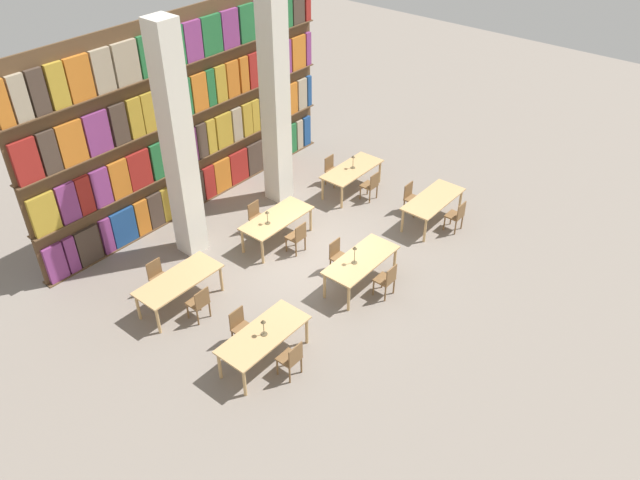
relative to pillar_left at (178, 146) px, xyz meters
The scene contains 26 objects.
ground_plane 4.44m from the pillar_left, 59.15° to the right, with size 40.00×40.00×0.00m, color gray.
bookshelf_bank 2.33m from the pillar_left, 43.24° to the left, with size 9.97×0.35×5.50m.
pillar_left is the anchor object (origin of this frame).
pillar_center 3.36m from the pillar_left, ahead, with size 0.59×0.59×6.00m.
reading_table_0 5.09m from the pillar_left, 111.65° to the right, with size 2.05×0.87×0.76m.
chair_0 5.77m from the pillar_left, 108.31° to the right, with size 0.42×0.40×0.89m.
chair_1 4.60m from the pillar_left, 115.05° to the right, with size 0.42×0.40×0.89m.
desk_lamp_0 4.96m from the pillar_left, 111.60° to the right, with size 0.14×0.14×0.40m.
reading_table_1 5.13m from the pillar_left, 69.15° to the right, with size 2.05×0.87×0.76m.
chair_2 5.83m from the pillar_left, 71.50° to the right, with size 0.42×0.40×0.89m.
chair_3 4.66m from the pillar_left, 64.81° to the right, with size 0.42×0.40×0.89m.
desk_lamp_1 4.85m from the pillar_left, 71.58° to the right, with size 0.14×0.14×0.48m.
reading_table_2 6.97m from the pillar_left, 39.46° to the right, with size 2.05×0.87×0.76m.
chair_4 7.52m from the pillar_left, 43.71° to the right, with size 0.42×0.40×0.89m.
chair_5 6.68m from the pillar_left, 34.01° to the right, with size 0.42×0.40×0.89m.
reading_table_3 3.20m from the pillar_left, 137.54° to the right, with size 2.05×0.87×0.76m.
chair_6 3.74m from the pillar_left, 127.19° to the right, with size 0.42×0.40×0.89m.
chair_7 3.12m from the pillar_left, 155.39° to the right, with size 0.42×0.40×0.89m.
reading_table_4 3.23m from the pillar_left, 42.18° to the right, with size 2.05×0.87×0.76m.
chair_8 3.74m from the pillar_left, 53.59° to the right, with size 0.42×0.40×0.89m.
chair_9 3.10m from the pillar_left, 25.58° to the right, with size 0.42×0.40×0.89m.
desk_lamp_2 2.82m from the pillar_left, 49.12° to the right, with size 0.14×0.14×0.39m.
reading_table_5 5.69m from the pillar_left, 16.29° to the right, with size 2.05×0.87×0.76m.
chair_10 5.96m from the pillar_left, 23.76° to the right, with size 0.42×0.40×0.89m.
chair_11 5.60m from the pillar_left, ahead, with size 0.42×0.40×0.89m.
desk_lamp_3 5.59m from the pillar_left, 16.11° to the right, with size 0.14×0.14×0.42m.
Camera 1 is at (-9.74, -8.17, 9.80)m, focal length 35.00 mm.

